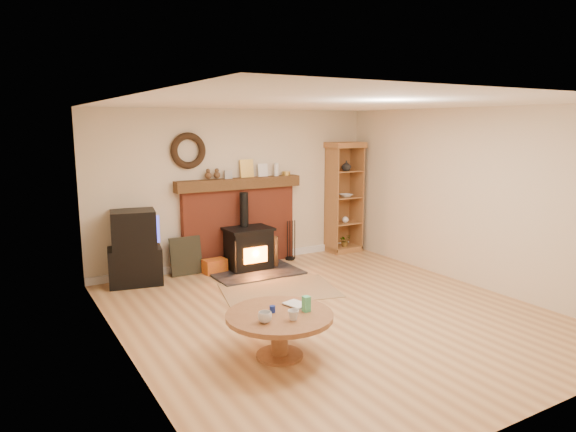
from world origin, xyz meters
TOP-DOWN VIEW (x-y plane):
  - ground at (0.00, 0.00)m, footprint 5.50×5.50m
  - room_shell at (-0.02, 0.09)m, footprint 5.02×5.52m
  - chimney_breast at (0.00, 2.67)m, footprint 2.20×0.22m
  - wood_stove at (-0.02, 2.27)m, footprint 1.40×1.00m
  - area_rug at (-0.12, 1.11)m, footprint 1.83×1.46m
  - tv_unit at (-1.81, 2.47)m, footprint 0.85×0.66m
  - curio_cabinet at (2.07, 2.56)m, footprint 0.65×0.47m
  - firelog_box at (-0.58, 2.40)m, footprint 0.38×0.26m
  - leaning_painting at (-1.00, 2.55)m, footprint 0.51×0.14m
  - fire_tools at (0.90, 2.50)m, footprint 0.19×0.16m
  - coffee_table at (-1.16, -0.76)m, footprint 1.10×1.10m

SIDE VIEW (x-z plane):
  - ground at x=0.00m, z-range 0.00..0.00m
  - area_rug at x=-0.12m, z-range 0.00..0.01m
  - firelog_box at x=-0.58m, z-range 0.00..0.23m
  - fire_tools at x=0.90m, z-range -0.19..0.51m
  - leaning_painting at x=-1.00m, z-range 0.00..0.61m
  - wood_stove at x=-0.02m, z-range -0.29..0.97m
  - coffee_table at x=-1.16m, z-range 0.07..0.69m
  - tv_unit at x=-1.81m, z-range -0.02..1.09m
  - chimney_breast at x=0.00m, z-range -0.09..1.69m
  - curio_cabinet at x=2.07m, z-range 0.00..2.04m
  - room_shell at x=-0.02m, z-range 0.41..3.02m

